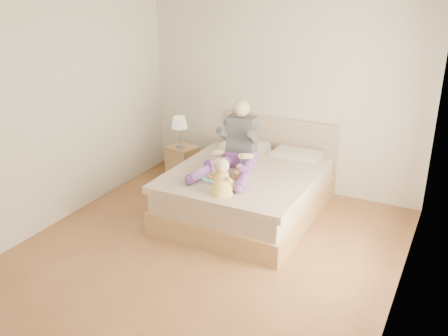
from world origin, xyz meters
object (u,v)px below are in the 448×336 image
at_px(adult, 236,149).
at_px(baby, 222,179).
at_px(tray, 222,178).
at_px(nightstand, 183,162).
at_px(bed, 249,188).

relative_size(adult, baby, 2.52).
bearing_deg(tray, adult, 90.83).
bearing_deg(nightstand, baby, -33.32).
xyz_separation_m(bed, tray, (-0.12, -0.54, 0.32)).
bearing_deg(nightstand, tray, -29.79).
height_order(bed, adult, adult).
bearing_deg(baby, bed, 105.04).
relative_size(bed, nightstand, 4.46).
bearing_deg(tray, nightstand, 136.24).
xyz_separation_m(nightstand, adult, (1.21, -0.67, 0.62)).
relative_size(nightstand, adult, 0.46).
bearing_deg(nightstand, adult, -16.92).
height_order(adult, tray, adult).
xyz_separation_m(tray, baby, (0.18, -0.32, 0.14)).
bearing_deg(bed, nightstand, 157.37).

